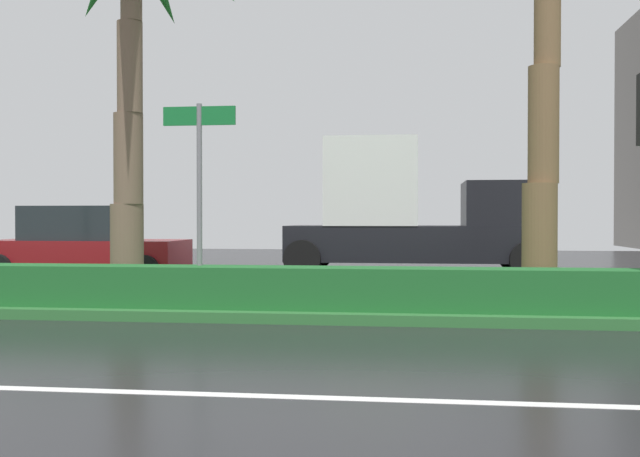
# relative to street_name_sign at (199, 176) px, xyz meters

# --- Properties ---
(ground_plane) EXTENTS (90.00, 42.00, 0.10)m
(ground_plane) POSITION_rel_street_name_sign_xyz_m (1.52, 2.23, -2.13)
(ground_plane) COLOR black
(near_lane_divider_stripe) EXTENTS (81.00, 0.14, 0.01)m
(near_lane_divider_stripe) POSITION_rel_street_name_sign_xyz_m (1.52, -4.77, -2.08)
(near_lane_divider_stripe) COLOR white
(near_lane_divider_stripe) RESTS_ON ground_plane
(median_strip) EXTENTS (85.50, 4.00, 0.15)m
(median_strip) POSITION_rel_street_name_sign_xyz_m (1.52, 1.23, -2.00)
(median_strip) COLOR #2D6B33
(median_strip) RESTS_ON ground_plane
(median_hedge) EXTENTS (76.50, 0.70, 0.60)m
(median_hedge) POSITION_rel_street_name_sign_xyz_m (1.52, -0.17, -1.63)
(median_hedge) COLOR #1E6028
(median_hedge) RESTS_ON median_strip
(street_name_sign) EXTENTS (1.10, 0.08, 3.00)m
(street_name_sign) POSITION_rel_street_name_sign_xyz_m (0.00, 0.00, 0.00)
(street_name_sign) COLOR slate
(street_name_sign) RESTS_ON median_strip
(car_in_traffic_leading) EXTENTS (4.30, 2.02, 1.72)m
(car_in_traffic_leading) POSITION_rel_street_name_sign_xyz_m (-4.16, 5.17, -1.25)
(car_in_traffic_leading) COLOR maroon
(car_in_traffic_leading) RESTS_ON ground_plane
(box_truck_lead) EXTENTS (6.40, 2.64, 3.46)m
(box_truck_lead) POSITION_rel_street_name_sign_xyz_m (3.08, 8.37, -0.53)
(box_truck_lead) COLOR black
(box_truck_lead) RESTS_ON ground_plane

